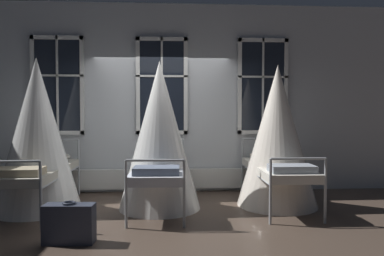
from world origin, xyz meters
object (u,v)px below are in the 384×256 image
(cot_first, at_px, (38,136))
(cot_third, at_px, (277,137))
(cot_second, at_px, (160,137))
(suitcase_dark, at_px, (69,223))

(cot_first, height_order, cot_third, cot_first)
(cot_second, relative_size, cot_third, 1.02)
(cot_third, bearing_deg, cot_second, 92.39)
(cot_first, height_order, suitcase_dark, cot_first)
(cot_first, bearing_deg, cot_third, -90.29)
(cot_third, xyz_separation_m, suitcase_dark, (-2.82, -1.49, -0.86))
(cot_second, bearing_deg, suitcase_dark, 147.66)
(cot_first, relative_size, cot_third, 1.03)
(cot_first, distance_m, cot_second, 1.84)
(cot_first, height_order, cot_second, cot_first)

